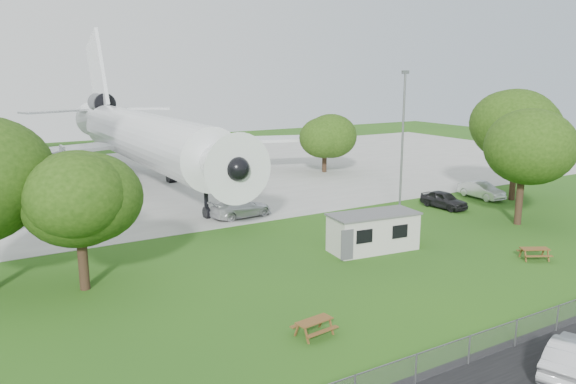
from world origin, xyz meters
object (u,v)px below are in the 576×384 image
picnic_west (314,335)px  picnic_east (534,259)px  site_cabin (373,232)px  car_centre_sedan (572,357)px  airliner (142,136)px

picnic_west → picnic_east: size_ratio=1.00×
site_cabin → car_centre_sedan: bearing=-101.7°
airliner → car_centre_sedan: airliner is taller
airliner → site_cabin: airliner is taller
picnic_west → car_centre_sedan: car_centre_sedan is taller
site_cabin → picnic_west: 13.69m
airliner → picnic_west: 40.37m
airliner → car_centre_sedan: bearing=-86.4°
airliner → picnic_west: airliner is taller
picnic_east → car_centre_sedan: (-11.27, -9.81, 0.73)m
site_cabin → car_centre_sedan: (-3.49, -16.80, -0.58)m
car_centre_sedan → picnic_east: bearing=-69.0°
picnic_west → airliner: bearing=77.2°
picnic_west → picnic_east: 18.42m
airliner → car_centre_sedan: 48.32m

